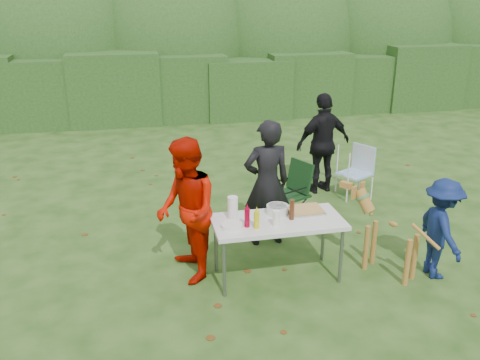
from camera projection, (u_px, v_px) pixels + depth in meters
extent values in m
plane|color=#1E4211|center=(253.00, 267.00, 6.25)|extent=(80.00, 80.00, 0.00)
cube|color=#23471C|center=(182.00, 86.00, 13.28)|extent=(22.00, 1.40, 1.70)
ellipsoid|color=#3D6628|center=(175.00, 50.00, 14.49)|extent=(20.00, 2.60, 3.20)
cube|color=silver|center=(278.00, 222.00, 5.81)|extent=(1.50, 0.70, 0.05)
cylinder|color=slate|center=(224.00, 269.00, 5.55)|extent=(0.04, 0.04, 0.69)
cylinder|color=slate|center=(341.00, 256.00, 5.81)|extent=(0.04, 0.04, 0.69)
cylinder|color=slate|center=(216.00, 245.00, 6.06)|extent=(0.04, 0.04, 0.69)
cylinder|color=slate|center=(323.00, 234.00, 6.33)|extent=(0.04, 0.04, 0.69)
imported|color=black|center=(267.00, 183.00, 6.59)|extent=(0.64, 0.43, 1.70)
imported|color=#BB0F00|center=(186.00, 211.00, 5.77)|extent=(0.74, 0.89, 1.69)
imported|color=black|center=(323.00, 144.00, 8.36)|extent=(1.04, 0.60, 1.67)
imported|color=#0F1E50|center=(441.00, 229.00, 5.88)|extent=(0.50, 0.81, 1.22)
cube|color=#B7B7BA|center=(304.00, 211.00, 6.00)|extent=(0.45, 0.30, 0.02)
cube|color=tan|center=(304.00, 209.00, 5.99)|extent=(0.40, 0.26, 0.04)
cylinder|color=#CAC60D|center=(257.00, 220.00, 5.56)|extent=(0.06, 0.06, 0.20)
cylinder|color=maroon|center=(247.00, 218.00, 5.59)|extent=(0.06, 0.06, 0.22)
cylinder|color=#47230F|center=(292.00, 210.00, 5.78)|extent=(0.06, 0.06, 0.24)
cylinder|color=white|center=(233.00, 208.00, 5.81)|extent=(0.12, 0.12, 0.26)
cylinder|color=white|center=(276.00, 218.00, 5.63)|extent=(0.08, 0.08, 0.18)
cylinder|color=silver|center=(277.00, 209.00, 5.95)|extent=(0.26, 0.26, 0.10)
cylinder|color=white|center=(232.00, 226.00, 5.60)|extent=(0.24, 0.24, 0.05)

